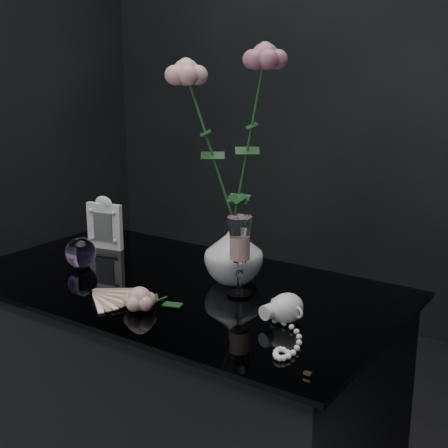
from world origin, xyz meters
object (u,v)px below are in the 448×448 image
Objects in this scene: paperweight at (81,253)px; loose_rose at (139,299)px; pearl_jar at (286,307)px; picture_frame at (105,222)px; vase at (234,252)px; wine_glass at (240,257)px.

paperweight is 0.34m from loose_rose.
loose_rose is 0.31m from pearl_jar.
picture_frame is at bearing 155.61° from loose_rose.
loose_rose is (-0.06, -0.27, -0.05)m from vase.
paperweight reaches higher than pearl_jar.
loose_rose is (-0.13, -0.19, -0.07)m from wine_glass.
wine_glass is at bearing 170.12° from pearl_jar.
vase is at bearing 131.59° from wine_glass.
wine_glass is at bearing 69.12° from loose_rose.
pearl_jar is at bearing -0.40° from paperweight.
paperweight is (-0.44, -0.06, -0.05)m from wine_glass.
vase is at bearing 88.83° from loose_rose.
picture_frame is 1.92× the size of paperweight.
vase is 0.40m from paperweight.
paperweight is at bearing -171.65° from wine_glass.
loose_rose is at bearing -22.22° from paperweight.
paperweight is 0.35× the size of pearl_jar.
vase reaches higher than loose_rose.
pearl_jar is (0.60, -0.00, -0.01)m from paperweight.
paperweight reaches higher than loose_rose.
vase is 0.66× the size of pearl_jar.
picture_frame is (-0.51, 0.09, -0.02)m from wine_glass.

